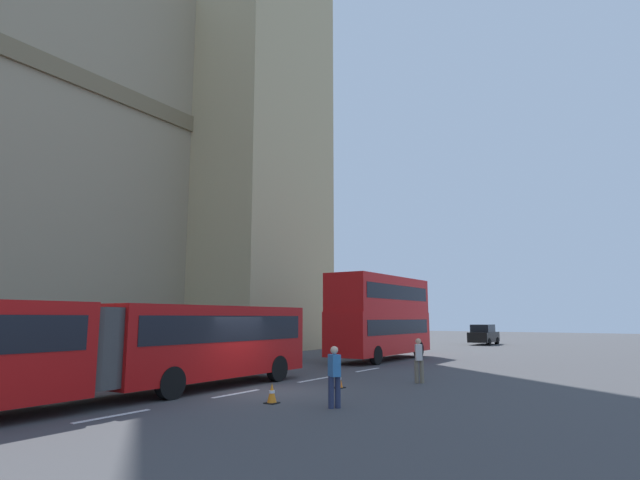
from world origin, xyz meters
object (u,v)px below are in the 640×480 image
object	(u,v)px
pedestrian_near_cones	(334,374)
sedan_lead	(484,335)
double_decker_bus	(381,314)
pedestrian_by_kerb	(419,359)
articulated_bus	(87,344)
traffic_cone_west	(272,393)
traffic_cone_middle	(339,380)

from	to	relation	value
pedestrian_near_cones	sedan_lead	bearing A→B (deg)	9.26
double_decker_bus	pedestrian_near_cones	bearing A→B (deg)	-158.18
pedestrian_near_cones	pedestrian_by_kerb	distance (m)	6.41
articulated_bus	double_decker_bus	world-z (taller)	double_decker_bus
double_decker_bus	traffic_cone_west	world-z (taller)	double_decker_bus
traffic_cone_west	pedestrian_by_kerb	xyz separation A→B (m)	(6.74, -1.83, 0.63)
sedan_lead	double_decker_bus	bearing A→B (deg)	179.38
traffic_cone_middle	pedestrian_by_kerb	distance (m)	3.48
articulated_bus	pedestrian_near_cones	distance (m)	7.18
sedan_lead	traffic_cone_middle	world-z (taller)	sedan_lead
sedan_lead	traffic_cone_middle	xyz separation A→B (m)	(-32.58, -3.89, -0.63)
traffic_cone_middle	pedestrian_by_kerb	size ratio (longest dim) A/B	0.34
double_decker_bus	pedestrian_near_cones	world-z (taller)	double_decker_bus
articulated_bus	pedestrian_by_kerb	distance (m)	11.76
traffic_cone_middle	double_decker_bus	bearing A→B (deg)	19.35
sedan_lead	traffic_cone_west	distance (m)	36.67
double_decker_bus	pedestrian_near_cones	distance (m)	16.55
articulated_bus	traffic_cone_west	distance (m)	5.54
sedan_lead	pedestrian_near_cones	world-z (taller)	sedan_lead
articulated_bus	traffic_cone_middle	xyz separation A→B (m)	(7.22, -4.12, -1.46)
articulated_bus	sedan_lead	size ratio (longest dim) A/B	4.10
double_decker_bus	pedestrian_near_cones	size ratio (longest dim) A/B	5.42
double_decker_bus	traffic_cone_west	size ratio (longest dim) A/B	15.80
pedestrian_near_cones	traffic_cone_middle	bearing A→B (deg)	29.39
sedan_lead	pedestrian_near_cones	xyz separation A→B (m)	(-36.13, -5.89, -0.00)
sedan_lead	traffic_cone_middle	bearing A→B (deg)	-173.19
sedan_lead	pedestrian_near_cones	bearing A→B (deg)	-170.74
articulated_bus	double_decker_bus	xyz separation A→B (m)	(18.95, 0.00, 0.96)
articulated_bus	double_decker_bus	bearing A→B (deg)	0.00
double_decker_bus	sedan_lead	xyz separation A→B (m)	(20.85, -0.23, -1.79)
articulated_bus	pedestrian_by_kerb	xyz separation A→B (m)	(10.08, -5.99, -0.83)
articulated_bus	sedan_lead	xyz separation A→B (m)	(39.80, -0.22, -0.83)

